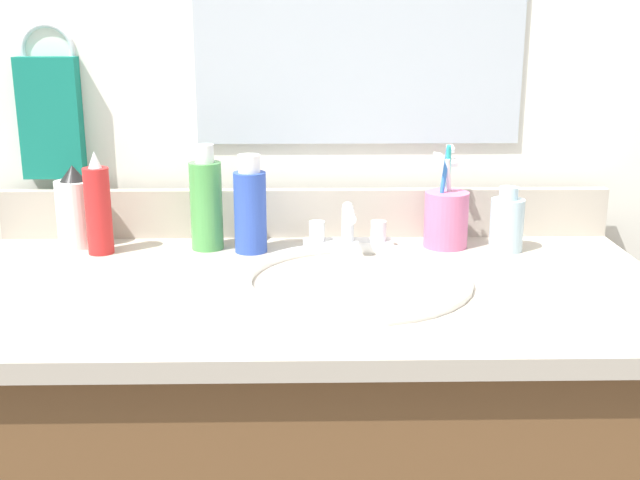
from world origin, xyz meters
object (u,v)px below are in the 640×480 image
(hand_towel, at_px, (50,118))
(bottle_toner_green, at_px, (206,203))
(cup_pink, at_px, (446,218))
(bottle_lotion_white, at_px, (75,210))
(bottle_gel_clear, at_px, (507,223))
(faucet, at_px, (348,233))
(bottle_spray_red, at_px, (98,209))
(bottle_shampoo_blue, at_px, (250,208))

(hand_towel, distance_m, bottle_toner_green, 0.34)
(hand_towel, height_order, cup_pink, hand_towel)
(bottle_lotion_white, distance_m, bottle_gel_clear, 0.77)
(bottle_toner_green, bearing_deg, cup_pink, 0.61)
(faucet, bearing_deg, bottle_lotion_white, 177.00)
(faucet, relative_size, cup_pink, 0.86)
(cup_pink, bearing_deg, bottle_spray_red, -177.16)
(bottle_lotion_white, bearing_deg, bottle_spray_red, -41.58)
(bottle_shampoo_blue, bearing_deg, bottle_spray_red, -178.89)
(bottle_lotion_white, relative_size, bottle_gel_clear, 1.29)
(bottle_spray_red, xyz_separation_m, bottle_shampoo_blue, (0.26, 0.01, -0.00))
(faucet, distance_m, bottle_lotion_white, 0.49)
(bottle_spray_red, bearing_deg, hand_towel, 130.48)
(bottle_lotion_white, bearing_deg, bottle_shampoo_blue, -7.62)
(bottle_shampoo_blue, height_order, bottle_gel_clear, bottle_shampoo_blue)
(bottle_gel_clear, xyz_separation_m, cup_pink, (-0.10, 0.03, 0.00))
(bottle_toner_green, bearing_deg, hand_towel, 161.00)
(bottle_toner_green, height_order, bottle_spray_red, bottle_toner_green)
(hand_towel, xyz_separation_m, faucet, (0.54, -0.10, -0.19))
(hand_towel, height_order, faucet, hand_towel)
(faucet, bearing_deg, hand_towel, 169.11)
(faucet, height_order, bottle_shampoo_blue, bottle_shampoo_blue)
(faucet, relative_size, bottle_toner_green, 0.86)
(bottle_shampoo_blue, relative_size, bottle_gel_clear, 1.51)
(faucet, xyz_separation_m, bottle_spray_red, (-0.43, -0.02, 0.05))
(faucet, height_order, bottle_gel_clear, bottle_gel_clear)
(bottle_spray_red, height_order, bottle_shampoo_blue, bottle_spray_red)
(bottle_toner_green, bearing_deg, bottle_shampoo_blue, -14.72)
(bottle_toner_green, height_order, bottle_lotion_white, bottle_toner_green)
(bottle_lotion_white, relative_size, bottle_spray_red, 0.82)
(hand_towel, bearing_deg, faucet, -10.89)
(bottle_shampoo_blue, bearing_deg, bottle_gel_clear, -0.22)
(bottle_toner_green, relative_size, bottle_gel_clear, 1.63)
(faucet, xyz_separation_m, bottle_lotion_white, (-0.49, 0.03, 0.04))
(hand_towel, bearing_deg, bottle_lotion_white, -55.44)
(bottle_lotion_white, relative_size, cup_pink, 0.79)
(bottle_toner_green, relative_size, bottle_shampoo_blue, 1.08)
(hand_towel, distance_m, bottle_gel_clear, 0.85)
(hand_towel, xyz_separation_m, bottle_lotion_white, (0.05, -0.08, -0.15))
(hand_towel, relative_size, cup_pink, 1.18)
(bottle_lotion_white, bearing_deg, cup_pink, -1.46)
(bottle_toner_green, xyz_separation_m, bottle_lotion_white, (-0.24, 0.02, -0.02))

